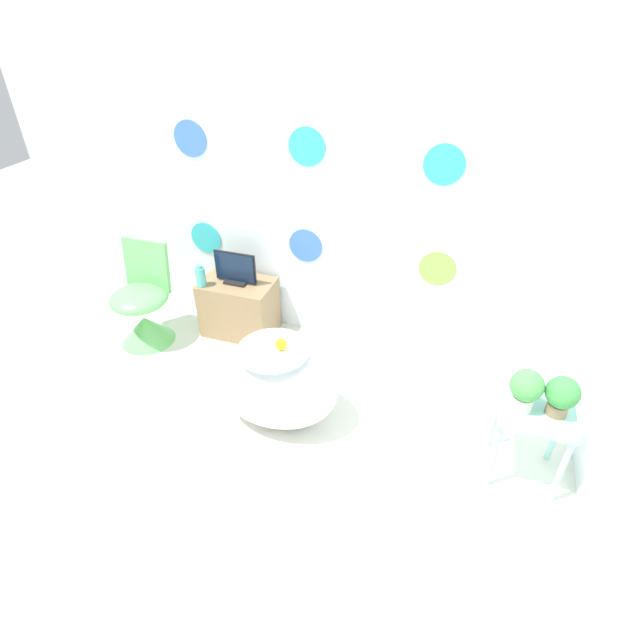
# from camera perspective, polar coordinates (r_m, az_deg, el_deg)

# --- Properties ---
(ground_plane) EXTENTS (12.00, 12.00, 0.00)m
(ground_plane) POSITION_cam_1_polar(r_m,az_deg,el_deg) (3.02, -14.29, -21.81)
(ground_plane) COLOR silver
(wall_back_dotted) EXTENTS (5.01, 0.05, 2.60)m
(wall_back_dotted) POSITION_cam_1_polar(r_m,az_deg,el_deg) (3.68, -1.14, 16.00)
(wall_back_dotted) COLOR white
(wall_back_dotted) RESTS_ON ground_plane
(bathtub) EXTENTS (0.83, 0.56, 0.59)m
(bathtub) POSITION_cam_1_polar(r_m,az_deg,el_deg) (3.27, -5.09, -7.20)
(bathtub) COLOR white
(bathtub) RESTS_ON ground_plane
(rubber_duck) EXTENTS (0.07, 0.08, 0.09)m
(rubber_duck) POSITION_cam_1_polar(r_m,az_deg,el_deg) (3.04, -4.51, -2.74)
(rubber_duck) COLOR yellow
(rubber_duck) RESTS_ON bathtub
(chair) EXTENTS (0.45, 0.45, 0.81)m
(chair) POSITION_cam_1_polar(r_m,az_deg,el_deg) (4.22, -19.53, 0.86)
(chair) COLOR #66C166
(chair) RESTS_ON ground_plane
(tv_cabinet) EXTENTS (0.58, 0.38, 0.47)m
(tv_cabinet) POSITION_cam_1_polar(r_m,az_deg,el_deg) (4.14, -9.21, 1.45)
(tv_cabinet) COLOR #8E704C
(tv_cabinet) RESTS_ON ground_plane
(tv) EXTENTS (0.35, 0.12, 0.26)m
(tv) POSITION_cam_1_polar(r_m,az_deg,el_deg) (3.97, -9.66, 5.69)
(tv) COLOR black
(tv) RESTS_ON tv_cabinet
(vase) EXTENTS (0.08, 0.08, 0.18)m
(vase) POSITION_cam_1_polar(r_m,az_deg,el_deg) (3.99, -13.48, 4.85)
(vase) COLOR #51B2AD
(vase) RESTS_ON tv_cabinet
(side_table) EXTENTS (0.40, 0.37, 0.51)m
(side_table) POSITION_cam_1_polar(r_m,az_deg,el_deg) (3.08, 23.15, -10.81)
(side_table) COLOR #99E0D8
(side_table) RESTS_ON ground_plane
(potted_plant_left) EXTENTS (0.18, 0.18, 0.25)m
(potted_plant_left) POSITION_cam_1_polar(r_m,az_deg,el_deg) (2.90, 22.50, -7.21)
(potted_plant_left) COLOR beige
(potted_plant_left) RESTS_ON side_table
(potted_plant_right) EXTENTS (0.18, 0.18, 0.24)m
(potted_plant_right) POSITION_cam_1_polar(r_m,az_deg,el_deg) (2.95, 25.92, -7.70)
(potted_plant_right) COLOR #8C6B4C
(potted_plant_right) RESTS_ON side_table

